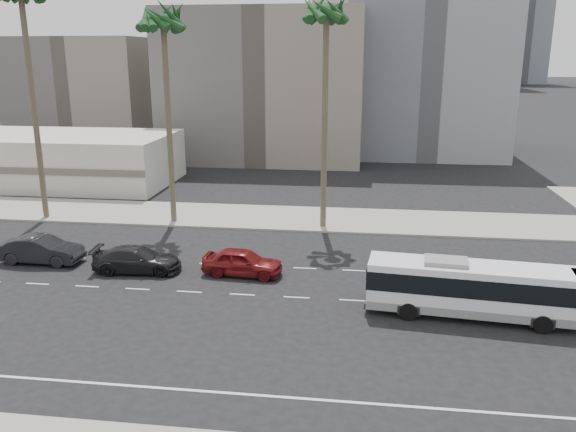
% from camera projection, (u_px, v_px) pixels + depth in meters
% --- Properties ---
extents(ground, '(700.00, 700.00, 0.00)m').
position_uv_depth(ground, '(352.00, 301.00, 30.98)').
color(ground, black).
rests_on(ground, ground).
extents(sidewalk_north, '(120.00, 7.00, 0.15)m').
position_uv_depth(sidewalk_north, '(357.00, 220.00, 45.77)').
color(sidewalk_north, gray).
rests_on(sidewalk_north, ground).
extents(commercial_low, '(22.00, 12.16, 5.00)m').
position_uv_depth(commercial_low, '(63.00, 159.00, 58.88)').
color(commercial_low, beige).
rests_on(commercial_low, ground).
extents(midrise_beige_west, '(24.00, 18.00, 18.00)m').
position_uv_depth(midrise_beige_west, '(267.00, 85.00, 73.05)').
color(midrise_beige_west, slate).
rests_on(midrise_beige_west, ground).
extents(midrise_gray_center, '(20.00, 20.00, 26.00)m').
position_uv_depth(midrise_gray_center, '(425.00, 53.00, 76.17)').
color(midrise_gray_center, slate).
rests_on(midrise_gray_center, ground).
extents(midrise_beige_far, '(18.00, 16.00, 15.00)m').
position_uv_depth(midrise_beige_far, '(91.00, 93.00, 81.47)').
color(midrise_beige_far, slate).
rests_on(midrise_beige_far, ground).
extents(highrise_far, '(22.00, 22.00, 60.00)m').
position_uv_depth(highrise_far, '(522.00, 16.00, 262.59)').
color(highrise_far, slate).
rests_on(highrise_far, ground).
extents(city_bus, '(10.41, 3.32, 2.94)m').
position_uv_depth(city_bus, '(472.00, 288.00, 28.71)').
color(city_bus, silver).
rests_on(city_bus, ground).
extents(car_a, '(2.30, 4.91, 1.62)m').
position_uv_depth(car_a, '(242.00, 262.00, 34.40)').
color(car_a, maroon).
rests_on(car_a, ground).
extents(car_b, '(2.57, 5.45, 1.54)m').
position_uv_depth(car_b, '(137.00, 259.00, 34.96)').
color(car_b, black).
rests_on(car_b, ground).
extents(car_c, '(1.89, 5.24, 1.72)m').
position_uv_depth(car_c, '(41.00, 250.00, 36.45)').
color(car_c, black).
rests_on(car_c, ground).
extents(palm_near, '(4.98, 4.98, 16.76)m').
position_uv_depth(palm_near, '(326.00, 18.00, 40.06)').
color(palm_near, brown).
rests_on(palm_near, ground).
extents(palm_mid, '(5.29, 5.29, 16.33)m').
position_uv_depth(palm_mid, '(163.00, 26.00, 41.56)').
color(palm_mid, brown).
rests_on(palm_mid, ground).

